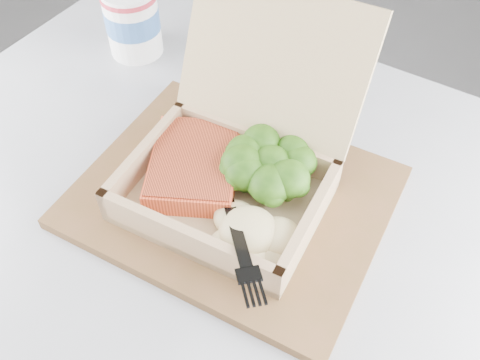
% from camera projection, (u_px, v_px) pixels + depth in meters
% --- Properties ---
extents(cafe_table, '(0.98, 0.98, 0.72)m').
position_uv_depth(cafe_table, '(178.00, 296.00, 0.73)').
color(cafe_table, black).
rests_on(cafe_table, floor).
extents(serving_tray, '(0.39, 0.35, 0.01)m').
position_uv_depth(serving_tray, '(233.00, 197.00, 0.60)').
color(serving_tray, brown).
rests_on(serving_tray, cafe_table).
extents(takeout_container, '(0.26, 0.28, 0.18)m').
position_uv_depth(takeout_container, '(240.00, 151.00, 0.57)').
color(takeout_container, tan).
rests_on(takeout_container, serving_tray).
extents(salmon_fillet, '(0.11, 0.13, 0.03)m').
position_uv_depth(salmon_fillet, '(195.00, 165.00, 0.59)').
color(salmon_fillet, '#E5562C').
rests_on(salmon_fillet, takeout_container).
extents(broccoli_pile, '(0.11, 0.11, 0.04)m').
position_uv_depth(broccoli_pile, '(271.00, 168.00, 0.58)').
color(broccoli_pile, '#3C7319').
rests_on(broccoli_pile, takeout_container).
extents(mashed_potatoes, '(0.10, 0.08, 0.03)m').
position_uv_depth(mashed_potatoes, '(249.00, 231.00, 0.53)').
color(mashed_potatoes, '#CAB783').
rests_on(mashed_potatoes, takeout_container).
extents(plastic_fork, '(0.08, 0.15, 0.03)m').
position_uv_depth(plastic_fork, '(232.00, 212.00, 0.53)').
color(plastic_fork, black).
rests_on(plastic_fork, mashed_potatoes).
extents(paper_cup, '(0.08, 0.08, 0.10)m').
position_uv_depth(paper_cup, '(132.00, 19.00, 0.75)').
color(paper_cup, white).
rests_on(paper_cup, cafe_table).
extents(receipt, '(0.11, 0.14, 0.00)m').
position_uv_depth(receipt, '(297.00, 108.00, 0.71)').
color(receipt, white).
rests_on(receipt, cafe_table).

